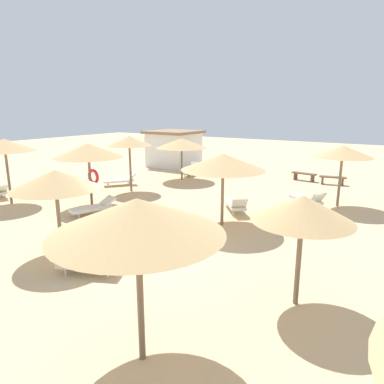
% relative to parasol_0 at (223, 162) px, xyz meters
% --- Properties ---
extents(ground_plane, '(80.00, 80.00, 0.00)m').
position_rel_parasol_0_xyz_m(ground_plane, '(-1.20, -3.27, -2.45)').
color(ground_plane, '#D1B284').
extents(parasol_0, '(3.17, 3.17, 2.77)m').
position_rel_parasol_0_xyz_m(parasol_0, '(0.00, 0.00, 0.00)').
color(parasol_0, '#75604C').
rests_on(parasol_0, ground).
extents(parasol_1, '(3.11, 3.11, 2.90)m').
position_rel_parasol_0_xyz_m(parasol_1, '(-6.37, -0.84, 0.10)').
color(parasol_1, '#75604C').
rests_on(parasol_1, ground).
extents(parasol_2, '(2.42, 2.42, 2.98)m').
position_rel_parasol_0_xyz_m(parasol_2, '(-6.83, 2.35, 0.25)').
color(parasol_2, '#75604C').
rests_on(parasol_2, ground).
extents(parasol_3, '(2.75, 2.75, 3.05)m').
position_rel_parasol_0_xyz_m(parasol_3, '(-9.89, -2.65, 0.30)').
color(parasol_3, '#75604C').
rests_on(parasol_3, ground).
extents(parasol_4, '(2.62, 2.62, 2.81)m').
position_rel_parasol_0_xyz_m(parasol_4, '(3.29, 5.17, 0.08)').
color(parasol_4, '#75604C').
rests_on(parasol_4, ground).
extents(parasol_5, '(2.63, 2.63, 2.63)m').
position_rel_parasol_0_xyz_m(parasol_5, '(-2.99, -5.06, -0.13)').
color(parasol_5, '#75604C').
rests_on(parasol_5, ground).
extents(parasol_6, '(2.93, 2.93, 2.99)m').
position_rel_parasol_0_xyz_m(parasol_6, '(2.24, -7.32, 0.22)').
color(parasol_6, '#75604C').
rests_on(parasol_6, ground).
extents(parasol_7, '(3.18, 3.18, 2.60)m').
position_rel_parasol_0_xyz_m(parasol_7, '(-6.19, 6.33, -0.15)').
color(parasol_7, '#75604C').
rests_on(parasol_7, ground).
extents(parasol_8, '(2.23, 2.23, 2.58)m').
position_rel_parasol_0_xyz_m(parasol_8, '(4.04, -4.02, -0.18)').
color(parasol_8, '#75604C').
rests_on(parasol_8, ground).
extents(lounger_0, '(1.65, 1.84, 0.81)m').
position_rel_parasol_0_xyz_m(lounger_0, '(-0.31, 1.89, -2.13)').
color(lounger_0, silver).
rests_on(lounger_0, ground).
extents(lounger_1, '(1.24, 2.01, 0.66)m').
position_rel_parasol_0_xyz_m(lounger_1, '(-5.24, -1.73, -2.14)').
color(lounger_1, silver).
rests_on(lounger_1, ground).
extents(lounger_2, '(1.64, 1.90, 0.72)m').
position_rel_parasol_0_xyz_m(lounger_2, '(-8.32, 3.08, -2.14)').
color(lounger_2, silver).
rests_on(lounger_2, ground).
extents(lounger_4, '(1.85, 1.64, 0.80)m').
position_rel_parasol_0_xyz_m(lounger_4, '(2.11, 4.44, -2.13)').
color(lounger_4, silver).
rests_on(lounger_4, ground).
extents(lounger_5, '(2.00, 1.37, 0.65)m').
position_rel_parasol_0_xyz_m(lounger_5, '(-1.27, -5.61, -2.14)').
color(lounger_5, silver).
rests_on(lounger_5, ground).
extents(lounger_7, '(1.02, 1.94, 0.80)m').
position_rel_parasol_0_xyz_m(lounger_7, '(-6.49, 7.98, -2.13)').
color(lounger_7, silver).
rests_on(lounger_7, ground).
extents(bench_0, '(0.51, 1.53, 0.49)m').
position_rel_parasol_0_xyz_m(bench_0, '(-5.26, 10.67, -2.11)').
color(bench_0, brown).
rests_on(bench_0, ground).
extents(bench_1, '(1.55, 0.67, 0.49)m').
position_rel_parasol_0_xyz_m(bench_1, '(2.13, 9.98, -2.11)').
color(bench_1, brown).
rests_on(bench_1, ground).
extents(bench_2, '(1.54, 0.60, 0.49)m').
position_rel_parasol_0_xyz_m(bench_2, '(0.39, 10.24, -2.11)').
color(bench_2, brown).
rests_on(bench_2, ground).
extents(beach_cabana, '(3.62, 3.62, 2.73)m').
position_rel_parasol_0_xyz_m(beach_cabana, '(-9.76, 10.52, -1.06)').
color(beach_cabana, white).
rests_on(beach_cabana, ground).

